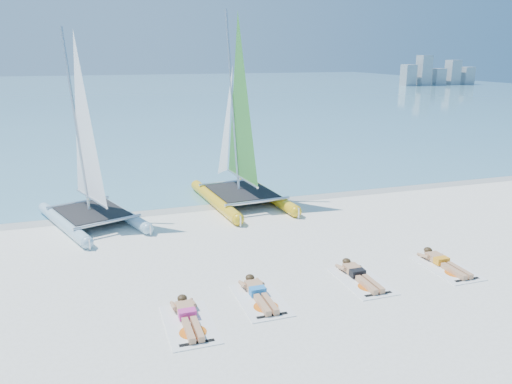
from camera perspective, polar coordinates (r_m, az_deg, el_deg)
ground at (r=13.55m, az=-1.31°, el=-8.07°), size 140.00×140.00×0.00m
sea at (r=75.15m, az=-15.82°, el=10.93°), size 140.00×115.00×0.01m
wet_sand_strip at (r=18.56m, az=-6.31°, el=-1.51°), size 140.00×1.40×0.01m
distant_skyline at (r=93.56m, az=19.97°, el=12.61°), size 14.00×2.00×5.00m
catamaran_blue at (r=17.02m, az=-18.79°, el=2.89°), size 3.74×5.23×6.48m
catamaran_yellow at (r=18.77m, az=-2.32°, el=5.91°), size 2.98×5.77×7.22m
towel_a at (r=10.81m, az=-7.60°, el=-14.73°), size 1.00×1.85×0.02m
sunbather_a at (r=10.92m, az=-7.82°, el=-13.75°), size 0.37×1.73×0.26m
towel_b at (r=11.63m, az=0.55°, el=-12.24°), size 1.00×1.85×0.02m
sunbather_b at (r=11.74m, az=0.24°, el=-11.35°), size 0.37×1.73×0.26m
towel_c at (r=12.78m, az=12.01°, el=-9.91°), size 1.00×1.85×0.02m
sunbather_c at (r=12.88m, az=11.61°, el=-9.14°), size 0.37×1.73×0.26m
towel_d at (r=14.12m, az=20.97°, el=-8.11°), size 1.00×1.85×0.02m
sunbather_d at (r=14.21m, az=20.53°, el=-7.43°), size 0.37×1.73×0.26m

